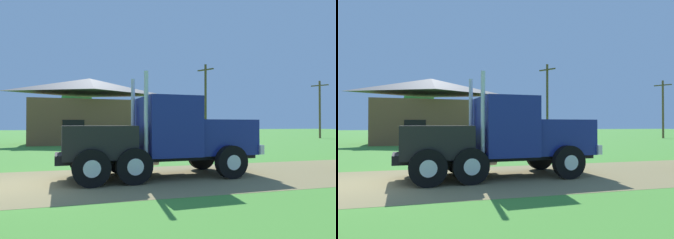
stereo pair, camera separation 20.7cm
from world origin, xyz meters
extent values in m
plane|color=#488E31|center=(0.00, 0.00, 0.00)|extent=(200.00, 200.00, 0.00)
cube|color=olive|center=(0.00, 0.00, 0.00)|extent=(120.00, 5.73, 0.01)
cube|color=black|center=(4.63, 0.35, 0.74)|extent=(6.81, 1.85, 0.28)
cube|color=navy|center=(6.90, 0.45, 1.36)|extent=(2.28, 2.14, 1.23)
cube|color=silver|center=(8.05, 0.50, 0.92)|extent=(0.26, 2.24, 0.32)
cube|color=navy|center=(4.93, 0.36, 1.74)|extent=(1.86, 2.41, 2.00)
cube|color=#2D3D4C|center=(5.83, 0.40, 2.14)|extent=(0.13, 1.95, 0.88)
cylinder|color=silver|center=(3.89, 1.24, 2.10)|extent=(0.14, 0.14, 2.73)
cylinder|color=silver|center=(3.97, -0.60, 2.10)|extent=(0.14, 0.14, 2.73)
cylinder|color=silver|center=(4.36, 1.36, 0.52)|extent=(1.02, 0.56, 0.52)
cube|color=black|center=(2.55, 0.26, 1.25)|extent=(2.30, 2.43, 1.02)
cylinder|color=black|center=(6.74, 1.61, 0.55)|extent=(1.11, 0.35, 1.10)
cylinder|color=silver|center=(6.73, 1.77, 0.55)|extent=(0.50, 0.06, 0.50)
cylinder|color=black|center=(6.84, -0.72, 0.55)|extent=(1.11, 0.35, 1.10)
cylinder|color=silver|center=(6.85, -0.88, 0.55)|extent=(0.50, 0.06, 0.50)
cylinder|color=black|center=(2.20, 1.41, 0.55)|extent=(1.11, 0.35, 1.10)
cylinder|color=silver|center=(2.20, 1.57, 0.55)|extent=(0.50, 0.06, 0.50)
cylinder|color=black|center=(2.31, -0.92, 0.55)|extent=(1.11, 0.35, 1.10)
cylinder|color=silver|center=(2.31, -1.08, 0.55)|extent=(0.50, 0.06, 0.50)
cylinder|color=black|center=(3.45, 1.47, 0.55)|extent=(1.11, 0.35, 1.10)
cylinder|color=silver|center=(3.44, 1.63, 0.55)|extent=(0.50, 0.06, 0.50)
cylinder|color=black|center=(3.55, -0.86, 0.55)|extent=(1.11, 0.35, 1.10)
cylinder|color=silver|center=(3.56, -1.02, 0.55)|extent=(0.50, 0.06, 0.50)
cube|color=brown|center=(3.25, 21.15, 2.03)|extent=(10.88, 6.47, 4.05)
pyramid|color=#4E4E4E|center=(3.25, 21.15, 5.51)|extent=(11.42, 6.79, 1.46)
cube|color=black|center=(1.79, 18.05, 1.10)|extent=(1.80, 0.14, 2.20)
cylinder|color=brown|center=(16.19, 23.09, 4.33)|extent=(0.26, 0.26, 8.65)
cube|color=brown|center=(16.19, 23.09, 8.05)|extent=(1.23, 1.97, 0.14)
cylinder|color=brown|center=(32.99, 24.16, 3.79)|extent=(0.26, 0.26, 7.57)
cube|color=brown|center=(32.99, 24.16, 6.97)|extent=(1.20, 1.99, 0.14)
cylinder|color=#513823|center=(2.16, 30.24, 1.66)|extent=(0.44, 0.44, 3.33)
ellipsoid|color=#31732B|center=(2.16, 30.24, 4.78)|extent=(3.65, 3.65, 4.01)
camera|label=1|loc=(1.82, -10.22, 1.80)|focal=33.91mm
camera|label=2|loc=(2.02, -10.28, 1.80)|focal=33.91mm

